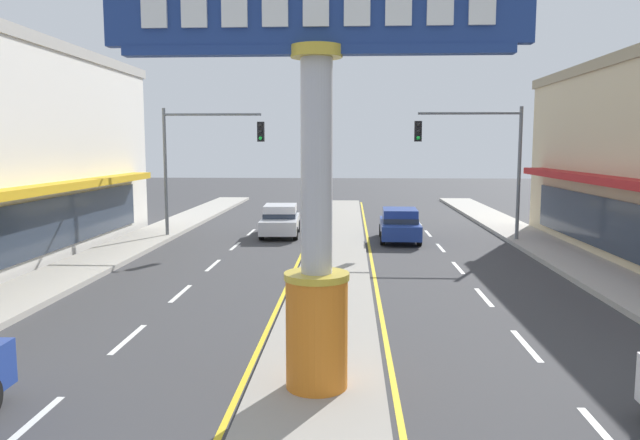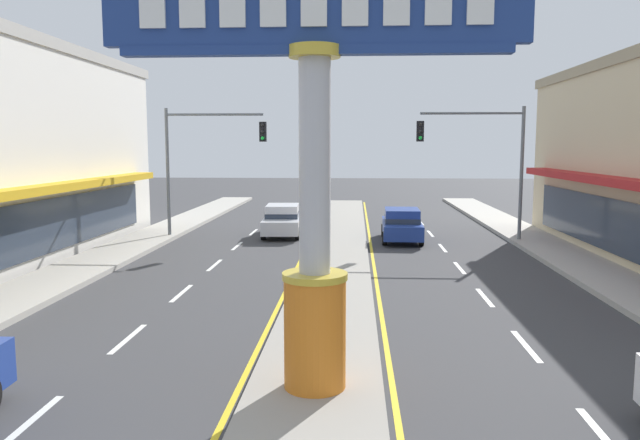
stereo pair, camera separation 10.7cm
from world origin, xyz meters
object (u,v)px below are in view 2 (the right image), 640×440
object	(u,v)px
sedan_near_left_lane	(282,220)
traffic_light_left_side	(204,150)
district_sign	(315,161)
sedan_mid_left_lane	(402,224)
traffic_light_right_side	(483,150)

from	to	relation	value
sedan_near_left_lane	traffic_light_left_side	bearing A→B (deg)	-161.39
district_sign	sedan_near_left_lane	xyz separation A→B (m)	(-2.89, 19.42, -3.40)
traffic_light_left_side	sedan_mid_left_lane	bearing A→B (deg)	-1.34
district_sign	traffic_light_right_side	xyz separation A→B (m)	(6.47, 17.71, 0.06)
district_sign	traffic_light_left_side	size ratio (longest dim) A/B	1.19
traffic_light_left_side	sedan_near_left_lane	bearing A→B (deg)	18.61
traffic_light_left_side	traffic_light_right_side	distance (m)	12.96
traffic_light_left_side	traffic_light_right_side	xyz separation A→B (m)	(12.95, -0.50, 0.00)
traffic_light_right_side	district_sign	bearing A→B (deg)	-110.08
traffic_light_left_side	sedan_mid_left_lane	size ratio (longest dim) A/B	1.43
traffic_light_right_side	sedan_mid_left_lane	bearing A→B (deg)	175.47
traffic_light_right_side	sedan_near_left_lane	xyz separation A→B (m)	(-9.36, 1.71, -3.46)
district_sign	sedan_mid_left_lane	distance (m)	18.54
district_sign	sedan_near_left_lane	world-z (taller)	district_sign
sedan_mid_left_lane	traffic_light_right_side	bearing A→B (deg)	-4.53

